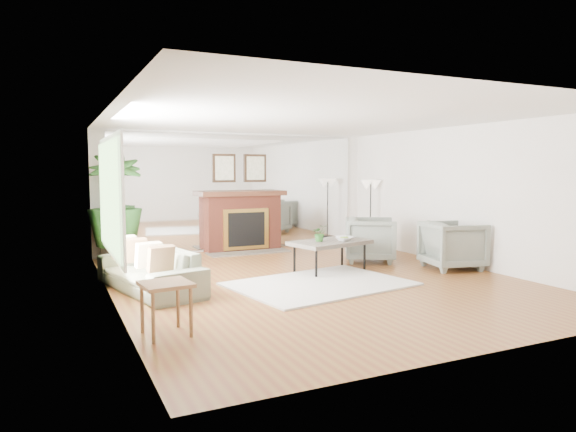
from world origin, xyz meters
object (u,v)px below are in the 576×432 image
armchair_back (370,239)px  sofa (150,270)px  armchair_front (453,245)px  floor_lamp (371,190)px  fireplace (243,220)px  potted_ficus (115,204)px  coffee_table (330,243)px  side_table (166,291)px

armchair_back → sofa: bearing=128.9°
armchair_front → floor_lamp: bearing=10.3°
fireplace → armchair_back: bearing=-52.2°
potted_ficus → fireplace: bearing=4.6°
armchair_front → floor_lamp: floor_lamp is taller
coffee_table → armchair_back: (1.17, 0.53, -0.07)m
coffee_table → armchair_front: armchair_front is taller
fireplace → coffee_table: 2.81m
potted_ficus → side_table: bearing=-90.6°
coffee_table → armchair_back: 1.29m
coffee_table → floor_lamp: floor_lamp is taller
coffee_table → fireplace: bearing=101.3°
fireplace → coffee_table: fireplace is taller
fireplace → potted_ficus: bearing=-175.4°
fireplace → armchair_front: (2.60, -3.44, -0.24)m
armchair_back → armchair_front: (0.88, -1.22, 0.00)m
armchair_back → potted_ficus: potted_ficus is taller
potted_ficus → floor_lamp: bearing=-6.0°
fireplace → armchair_front: bearing=-52.9°
sofa → armchair_front: size_ratio=2.25×
fireplace → sofa: fireplace is taller
armchair_back → potted_ficus: size_ratio=0.45×
side_table → potted_ficus: size_ratio=0.28×
fireplace → side_table: 5.61m
armchair_back → floor_lamp: floor_lamp is taller
sofa → side_table: (-0.20, -2.09, 0.17)m
fireplace → floor_lamp: size_ratio=1.38×
fireplace → coffee_table: size_ratio=1.41×
fireplace → side_table: size_ratio=3.68×
coffee_table → side_table: (-3.20, -2.19, -0.02)m
coffee_table → side_table: size_ratio=2.62×
coffee_table → side_table: 3.88m
armchair_back → side_table: 5.15m
floor_lamp → sofa: bearing=-158.0°
floor_lamp → fireplace: bearing=164.1°
fireplace → armchair_back: size_ratio=2.25×
armchair_back → floor_lamp: (0.98, 1.45, 0.86)m
potted_ficus → floor_lamp: potted_ficus is taller
armchair_front → side_table: (-5.25, -1.50, 0.05)m
floor_lamp → armchair_front: bearing=-92.1°
armchair_back → coffee_table: bearing=144.7°
fireplace → armchair_front: fireplace is taller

